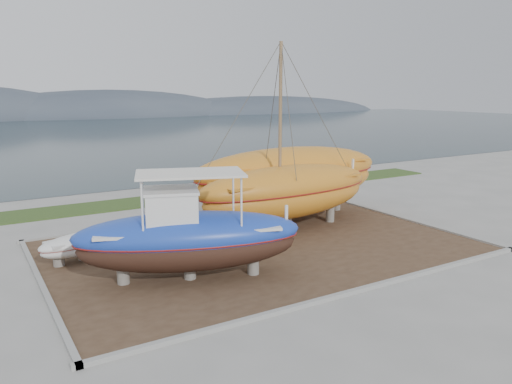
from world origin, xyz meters
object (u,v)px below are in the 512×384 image
white_dinghy (83,246)px  orange_bare_hull (290,183)px  blue_caique (189,227)px  orange_sailboat (288,139)px

white_dinghy → orange_bare_hull: size_ratio=0.32×
orange_bare_hull → blue_caique: bearing=-144.8°
white_dinghy → orange_bare_hull: (11.28, 1.45, 1.31)m
blue_caique → orange_bare_hull: blue_caique is taller
white_dinghy → orange_bare_hull: 11.45m
orange_sailboat → orange_bare_hull: orange_sailboat is taller
orange_bare_hull → white_dinghy: bearing=-171.6°
blue_caique → white_dinghy: bearing=143.6°
blue_caique → orange_sailboat: (6.82, 3.58, 2.53)m
blue_caique → white_dinghy: blue_caique is taller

